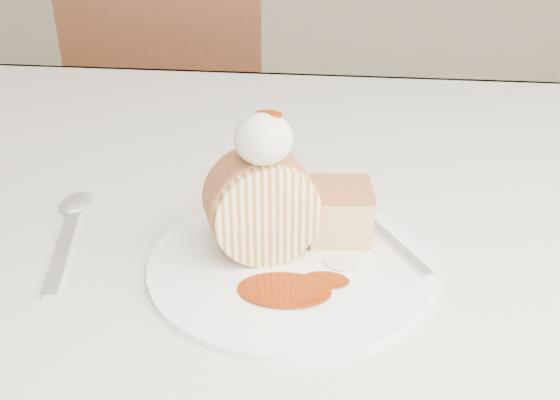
# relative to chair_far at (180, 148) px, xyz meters

# --- Properties ---
(table) EXTENTS (1.40, 0.90, 0.75)m
(table) POSITION_rel_chair_far_xyz_m (0.35, -0.73, 0.18)
(table) COLOR silver
(table) RESTS_ON ground
(chair_far) EXTENTS (0.43, 0.43, 0.84)m
(chair_far) POSITION_rel_chair_far_xyz_m (0.00, 0.00, 0.00)
(chair_far) COLOR brown
(chair_far) RESTS_ON ground
(plate) EXTENTS (0.27, 0.27, 0.01)m
(plate) POSITION_rel_chair_far_xyz_m (0.34, -0.86, 0.27)
(plate) COLOR white
(plate) RESTS_ON table
(roulade_slice) EXTENTS (0.10, 0.08, 0.09)m
(roulade_slice) POSITION_rel_chair_far_xyz_m (0.32, -0.85, 0.32)
(roulade_slice) COLOR #FFE8B1
(roulade_slice) RESTS_ON plate
(cake_chunk) EXTENTS (0.06, 0.06, 0.05)m
(cake_chunk) POSITION_rel_chair_far_xyz_m (0.38, -0.81, 0.30)
(cake_chunk) COLOR #B97446
(cake_chunk) RESTS_ON plate
(whipped_cream) EXTENTS (0.05, 0.05, 0.04)m
(whipped_cream) POSITION_rel_chair_far_xyz_m (0.32, -0.86, 0.39)
(whipped_cream) COLOR silver
(whipped_cream) RESTS_ON roulade_slice
(caramel_drizzle) EXTENTS (0.02, 0.02, 0.01)m
(caramel_drizzle) POSITION_rel_chair_far_xyz_m (0.32, -0.85, 0.41)
(caramel_drizzle) COLOR maroon
(caramel_drizzle) RESTS_ON whipped_cream
(caramel_pool) EXTENTS (0.08, 0.06, 0.00)m
(caramel_pool) POSITION_rel_chair_far_xyz_m (0.34, -0.90, 0.28)
(caramel_pool) COLOR maroon
(caramel_pool) RESTS_ON plate
(fork) EXTENTS (0.09, 0.14, 0.00)m
(fork) POSITION_rel_chair_far_xyz_m (0.43, -0.82, 0.28)
(fork) COLOR silver
(fork) RESTS_ON plate
(spoon) EXTENTS (0.07, 0.17, 0.00)m
(spoon) POSITION_rel_chair_far_xyz_m (0.14, -0.86, 0.27)
(spoon) COLOR silver
(spoon) RESTS_ON table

